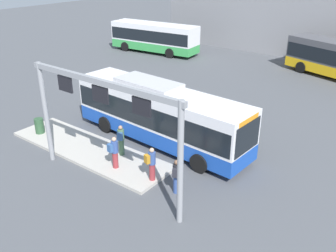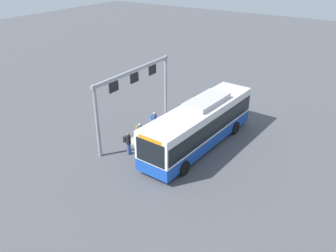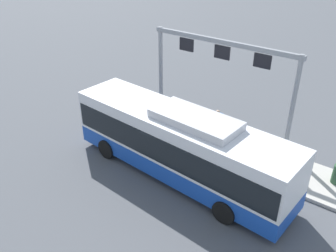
{
  "view_description": "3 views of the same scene",
  "coord_description": "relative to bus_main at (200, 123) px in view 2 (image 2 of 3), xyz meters",
  "views": [
    {
      "loc": [
        11.76,
        -14.73,
        9.72
      ],
      "look_at": [
        1.27,
        -0.9,
        1.65
      ],
      "focal_mm": 39.41,
      "sensor_mm": 36.0,
      "label": 1
    },
    {
      "loc": [
        19.62,
        10.23,
        12.7
      ],
      "look_at": [
        1.34,
        -1.8,
        1.67
      ],
      "focal_mm": 37.16,
      "sensor_mm": 36.0,
      "label": 2
    },
    {
      "loc": [
        -7.87,
        11.28,
        10.45
      ],
      "look_at": [
        1.38,
        -0.99,
        1.74
      ],
      "focal_mm": 38.71,
      "sensor_mm": 36.0,
      "label": 3
    }
  ],
  "objects": [
    {
      "name": "ground_plane",
      "position": [
        0.01,
        -0.0,
        -1.81
      ],
      "size": [
        120.0,
        120.0,
        0.0
      ],
      "primitive_type": "plane",
      "color": "#4C4F54"
    },
    {
      "name": "platform_curb",
      "position": [
        -2.38,
        -3.25,
        -1.73
      ],
      "size": [
        10.0,
        2.8,
        0.16
      ],
      "primitive_type": "cube",
      "color": "#B2ADA3",
      "rests_on": "ground"
    },
    {
      "name": "bus_main",
      "position": [
        0.0,
        0.0,
        0.0
      ],
      "size": [
        11.12,
        3.21,
        3.46
      ],
      "rotation": [
        0.0,
        0.0,
        -0.06
      ],
      "color": "#1947AD",
      "rests_on": "ground"
    },
    {
      "name": "person_boarding",
      "position": [
        2.34,
        -3.56,
        -0.76
      ],
      "size": [
        0.46,
        0.59,
        1.67
      ],
      "rotation": [
        0.0,
        0.0,
        1.25
      ],
      "color": "maroon",
      "rests_on": "platform_curb"
    },
    {
      "name": "person_waiting_near",
      "position": [
        3.73,
        -3.53,
        -0.92
      ],
      "size": [
        0.51,
        0.6,
        1.67
      ],
      "rotation": [
        0.0,
        0.0,
        2.04
      ],
      "color": "#334C8C",
      "rests_on": "ground"
    },
    {
      "name": "person_waiting_mid",
      "position": [
        0.21,
        -3.82,
        -0.76
      ],
      "size": [
        0.38,
        0.56,
        1.67
      ],
      "rotation": [
        0.0,
        0.0,
        1.43
      ],
      "color": "maroon",
      "rests_on": "platform_curb"
    },
    {
      "name": "person_waiting_far",
      "position": [
        -0.43,
        -2.68,
        -0.76
      ],
      "size": [
        0.54,
        0.61,
        1.67
      ],
      "rotation": [
        0.0,
        0.0,
        2.13
      ],
      "color": "#476B4C",
      "rests_on": "platform_curb"
    },
    {
      "name": "platform_sign_gantry",
      "position": [
        0.89,
        -5.02,
        1.9
      ],
      "size": [
        8.57,
        0.24,
        5.2
      ],
      "color": "gray",
      "rests_on": "ground"
    },
    {
      "name": "trash_bin",
      "position": [
        -6.13,
        -3.67,
        -1.2
      ],
      "size": [
        0.52,
        0.52,
        0.9
      ],
      "primitive_type": "cylinder",
      "color": "#2D5133",
      "rests_on": "platform_curb"
    }
  ]
}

